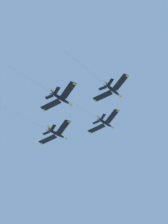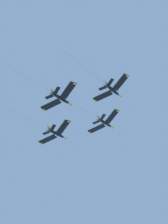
# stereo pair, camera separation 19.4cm
# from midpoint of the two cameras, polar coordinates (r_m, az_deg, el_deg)

# --- Properties ---
(jet_lead) EXTENTS (19.93, 33.51, 18.53)m
(jet_lead) POSITION_cam_midpoint_polar(r_m,az_deg,el_deg) (174.79, 2.80, -1.36)
(jet_lead) COLOR black
(jet_left_wing) EXTENTS (19.97, 37.13, 19.64)m
(jet_left_wing) POSITION_cam_midpoint_polar(r_m,az_deg,el_deg) (168.38, -5.62, -3.04)
(jet_left_wing) COLOR black
(jet_right_wing) EXTENTS (20.00, 38.78, 20.89)m
(jet_right_wing) POSITION_cam_midpoint_polar(r_m,az_deg,el_deg) (154.53, 3.22, 4.93)
(jet_right_wing) COLOR black
(jet_slot) EXTENTS (19.97, 34.40, 18.39)m
(jet_slot) POSITION_cam_midpoint_polar(r_m,az_deg,el_deg) (149.84, -4.97, 2.97)
(jet_slot) COLOR black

